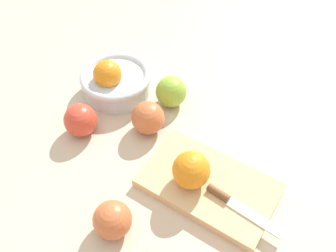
% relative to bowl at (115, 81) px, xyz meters
% --- Properties ---
extents(ground_plane, '(2.40, 2.40, 0.00)m').
position_rel_bowl_xyz_m(ground_plane, '(0.20, -0.09, -0.04)').
color(ground_plane, beige).
extents(bowl, '(0.17, 0.17, 0.10)m').
position_rel_bowl_xyz_m(bowl, '(0.00, 0.00, 0.00)').
color(bowl, silver).
rests_on(bowl, ground_plane).
extents(cutting_board, '(0.28, 0.19, 0.02)m').
position_rel_bowl_xyz_m(cutting_board, '(0.33, -0.07, -0.03)').
color(cutting_board, '#DBB77F').
rests_on(cutting_board, ground_plane).
extents(orange_on_board, '(0.07, 0.07, 0.07)m').
position_rel_bowl_xyz_m(orange_on_board, '(0.30, -0.10, 0.02)').
color(orange_on_board, orange).
rests_on(orange_on_board, cutting_board).
extents(knife, '(0.16, 0.03, 0.01)m').
position_rel_bowl_xyz_m(knife, '(0.40, -0.08, -0.01)').
color(knife, silver).
rests_on(knife, cutting_board).
extents(apple_back_left, '(0.07, 0.07, 0.07)m').
position_rel_bowl_xyz_m(apple_back_left, '(0.13, 0.06, -0.00)').
color(apple_back_left, '#8EB738').
rests_on(apple_back_left, ground_plane).
extents(apple_front_left, '(0.07, 0.07, 0.07)m').
position_rel_bowl_xyz_m(apple_front_left, '(0.03, -0.14, -0.00)').
color(apple_front_left, '#D6422D').
rests_on(apple_front_left, ground_plane).
extents(apple_back_left_2, '(0.07, 0.07, 0.07)m').
position_rel_bowl_xyz_m(apple_back_left_2, '(0.14, -0.04, -0.00)').
color(apple_back_left_2, '#CC6638').
rests_on(apple_back_left_2, ground_plane).
extents(apple_front_right_2, '(0.07, 0.07, 0.07)m').
position_rel_bowl_xyz_m(apple_front_right_2, '(0.26, -0.25, -0.00)').
color(apple_front_right_2, '#CC6638').
rests_on(apple_front_right_2, ground_plane).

